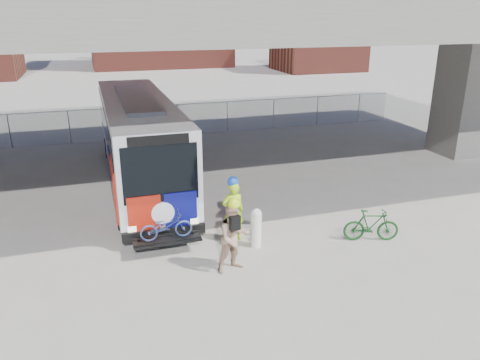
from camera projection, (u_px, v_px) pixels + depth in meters
name	position (u px, v px, depth m)	size (l,w,h in m)	color
ground	(214.00, 217.00, 16.54)	(160.00, 160.00, 0.00)	#9E9991
bus	(139.00, 134.00, 19.23)	(2.67, 12.90, 3.69)	silver
overpass	(184.00, 20.00, 17.93)	(40.00, 16.00, 7.95)	#605E59
chainlink_fence	(160.00, 112.00, 26.82)	(30.00, 0.06, 30.00)	gray
brick_buildings	(125.00, 25.00, 58.34)	(54.00, 22.00, 12.00)	maroon
bollard	(256.00, 226.00, 14.22)	(0.33, 0.33, 1.25)	silver
cyclist_hivis	(233.00, 210.00, 14.52)	(0.72, 0.48, 2.13)	#A7E017
cyclist_tan	(234.00, 237.00, 12.79)	(1.09, 0.93, 2.16)	tan
bike_parked	(371.00, 225.00, 14.64)	(0.49, 1.74, 1.04)	#16471B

